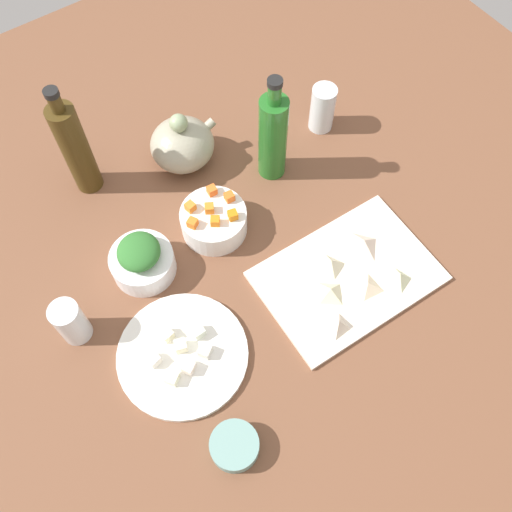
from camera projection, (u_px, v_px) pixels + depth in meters
The scene contains 32 objects.
tabletop at pixel (256, 271), 116.74cm from camera, with size 190.00×190.00×3.00cm, color brown.
cutting_board at pixel (347, 276), 113.94cm from camera, with size 34.64×23.85×1.00cm, color silver.
plate_tofu at pixel (183, 355), 105.99cm from camera, with size 24.71×24.71×1.20cm, color white.
bowl_greens at pixel (143, 263), 112.87cm from camera, with size 12.81×12.81×5.40cm, color white.
bowl_carrots at pixel (214, 221), 117.26cm from camera, with size 13.76×13.76×5.94cm, color white.
bowl_small_side at pixel (234, 446), 97.02cm from camera, with size 8.59×8.59×3.57cm, color #729D95.
teapot at pixel (182, 144), 123.66cm from camera, with size 15.75×13.76×14.27cm.
bottle_0 at pixel (273, 136), 117.35cm from camera, with size 6.09×6.09×26.84cm.
bottle_1 at pixel (75, 148), 114.76cm from camera, with size 5.72×5.72×28.13cm.
drinking_glass_0 at pixel (71, 322), 104.20cm from camera, with size 5.62×5.62×10.41cm, color white.
drinking_glass_1 at pixel (322, 108), 128.38cm from camera, with size 5.64×5.64×11.45cm, color white.
carrot_cube_0 at pixel (212, 190), 116.25cm from camera, with size 1.80×1.80×1.80cm, color orange.
carrot_cube_1 at pixel (215, 221), 112.71cm from camera, with size 1.80×1.80×1.80cm, color orange.
carrot_cube_2 at pixel (192, 223), 112.50cm from camera, with size 1.80×1.80×1.80cm, color orange.
carrot_cube_3 at pixel (233, 215), 113.38cm from camera, with size 1.80×1.80×1.80cm, color orange.
carrot_cube_4 at pixel (190, 207), 114.34cm from camera, with size 1.80×1.80×1.80cm, color orange.
carrot_cube_5 at pixel (229, 197), 115.49cm from camera, with size 1.80×1.80×1.80cm, color orange.
carrot_cube_6 at pixel (209, 208), 114.16cm from camera, with size 1.80×1.80×1.80cm, color orange.
chopped_greens_mound at pixel (139, 252), 108.68cm from camera, with size 8.85×8.43×4.13cm, color #306F2D.
tofu_cube_0 at pixel (198, 331), 106.40cm from camera, with size 2.20×2.20×2.20cm, color white.
tofu_cube_1 at pixel (167, 334), 106.11cm from camera, with size 2.20×2.20×2.20cm, color #F7EECB.
tofu_cube_2 at pixel (188, 367), 103.11cm from camera, with size 2.20×2.20×2.20cm, color white.
tofu_cube_3 at pixel (205, 351), 104.55cm from camera, with size 2.20×2.20×2.20cm, color silver.
tofu_cube_4 at pixel (153, 360), 103.79cm from camera, with size 2.20×2.20×2.20cm, color silver.
tofu_cube_5 at pixel (172, 378), 102.12cm from camera, with size 2.20×2.20×2.20cm, color #F7F6CD.
tofu_cube_6 at pixel (181, 346), 105.06cm from camera, with size 2.20×2.20×2.20cm, color #F3F0CB.
dumpling_0 at pixel (399, 277), 111.78cm from camera, with size 4.38×4.14×2.73cm, color beige.
dumpling_1 at pixel (367, 285), 111.19cm from camera, with size 5.10×4.43×2.30cm, color beige.
dumpling_2 at pixel (331, 264), 113.12cm from camera, with size 4.58×4.37×2.84cm, color beige.
dumpling_3 at pixel (330, 291), 110.51cm from camera, with size 4.89×4.36×2.33cm, color beige.
dumpling_4 at pixel (338, 324), 106.86cm from camera, with size 4.09×3.58×3.09cm, color beige.
dumpling_5 at pixel (363, 244), 115.48cm from camera, with size 5.75×5.04×2.58cm, color beige.
Camera 1 is at (-30.11, -43.42, 105.64)cm, focal length 39.69 mm.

